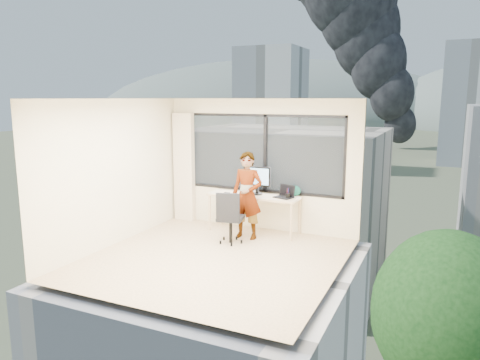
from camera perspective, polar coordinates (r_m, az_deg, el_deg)
The scene contains 24 objects.
floor at distance 7.55m, azimuth -3.22°, elevation -9.87°, with size 4.00×4.00×0.01m, color beige.
ceiling at distance 7.09m, azimuth -3.43°, elevation 10.26°, with size 4.00×4.00×0.01m, color white.
wall_front at distance 5.56m, azimuth -13.04°, elevation -3.54°, with size 4.00×0.01×2.60m, color #F7EABF.
wall_left at distance 8.32m, azimuth -15.58°, elevation 0.92°, with size 0.01×4.00×2.60m, color #F7EABF.
wall_right at distance 6.53m, azimuth 12.39°, elevation -1.46°, with size 0.01×4.00×2.60m, color #F7EABF.
window_wall at distance 8.95m, azimuth 2.97°, elevation 3.39°, with size 3.30×0.16×1.55m, color black, non-canonical shape.
curtain at distance 9.69m, azimuth -7.09°, elevation 1.62°, with size 0.45×0.14×2.30m, color beige.
desk at distance 8.87m, azimuth 1.78°, elevation -4.23°, with size 1.80×0.60×0.75m, color tan.
chair at distance 8.17m, azimuth -1.19°, elevation -4.65°, with size 0.50×0.50×0.98m, color black, non-canonical shape.
person at distance 8.39m, azimuth 0.91°, elevation -1.97°, with size 0.60×0.39×1.64m, color #2D2D33.
monitor at distance 8.77m, azimuth 2.16°, elevation -0.03°, with size 0.56×0.12×0.56m, color black, non-canonical shape.
game_console at distance 9.09m, azimuth 1.22°, elevation -1.21°, with size 0.31×0.26×0.07m, color white.
laptop at distance 8.52m, azimuth 5.53°, elevation -1.54°, with size 0.34×0.36×0.22m, color black, non-canonical shape.
cellphone at distance 8.94m, azimuth -1.66°, elevation -1.62°, with size 0.11×0.05×0.01m, color black.
pen_cup at distance 8.50m, azimuth 6.08°, elevation -2.01°, with size 0.08×0.08×0.10m, color black.
handbag at distance 8.71m, azimuth 6.86°, elevation -1.34°, with size 0.27×0.14×0.21m, color #0C4C46.
exterior_ground at distance 127.39m, azimuth 22.96°, elevation 2.06°, with size 400.00×400.00×0.04m, color #515B3D.
near_bldg_a at distance 39.48m, azimuth 5.72°, elevation -3.77°, with size 16.00×12.00×14.00m, color beige.
far_tower_a at distance 108.30m, azimuth 3.98°, elevation 8.97°, with size 14.00×14.00×28.00m, color silver.
far_tower_b at distance 126.35m, azimuth 27.11°, elevation 8.52°, with size 13.00×13.00×30.00m, color silver.
far_tower_d at distance 168.69m, azimuth 2.63°, elevation 8.46°, with size 16.00×14.00×22.00m, color silver.
hill_a at distance 349.18m, azimuth 3.99°, elevation 7.62°, with size 288.00×216.00×90.00m, color slate.
tree_a at distance 36.48m, azimuth -9.25°, elevation -9.99°, with size 7.00×7.00×8.00m, color #1C4918, non-canonical shape.
tree_b at distance 27.12m, azimuth 24.46°, elevation -17.15°, with size 7.60×7.60×9.00m, color #1C4918, non-canonical shape.
Camera 1 is at (3.33, -6.25, 2.61)m, focal length 33.66 mm.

